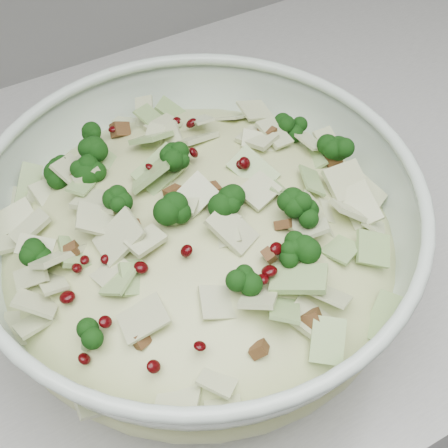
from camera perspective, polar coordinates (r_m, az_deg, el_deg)
name	(u,v)px	position (r m, az deg, el deg)	size (l,w,h in m)	color
counter	(448,268)	(1.19, 19.79, -3.84)	(3.60, 0.60, 0.90)	#B7B7B2
mixing_bowl	(200,247)	(0.50, -2.21, -2.11)	(0.41, 0.41, 0.14)	silver
salad	(199,230)	(0.48, -2.29, -0.52)	(0.31, 0.31, 0.14)	#C6CC8B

